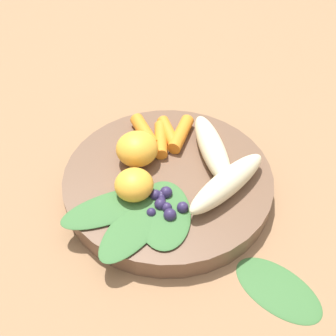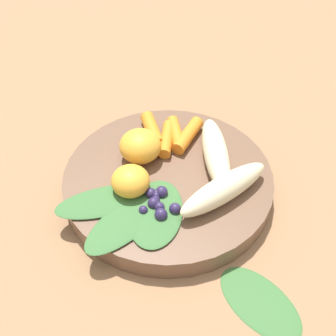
{
  "view_description": "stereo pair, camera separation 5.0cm",
  "coord_description": "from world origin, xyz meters",
  "px_view_note": "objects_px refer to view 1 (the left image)",
  "views": [
    {
      "loc": [
        -0.27,
        0.23,
        0.39
      ],
      "look_at": [
        0.0,
        0.0,
        0.04
      ],
      "focal_mm": 43.74,
      "sensor_mm": 36.0,
      "label": 1
    },
    {
      "loc": [
        -0.3,
        0.19,
        0.39
      ],
      "look_at": [
        0.0,
        0.0,
        0.04
      ],
      "focal_mm": 43.74,
      "sensor_mm": 36.0,
      "label": 2
    }
  ],
  "objects_px": {
    "banana_peeled_left": "(212,148)",
    "orange_segment_near": "(133,183)",
    "banana_peeled_right": "(227,183)",
    "kale_leaf_stray": "(278,288)",
    "bowl": "(168,181)"
  },
  "relations": [
    {
      "from": "banana_peeled_left",
      "to": "orange_segment_near",
      "type": "bearing_deg",
      "value": 111.52
    },
    {
      "from": "banana_peeled_right",
      "to": "banana_peeled_left",
      "type": "bearing_deg",
      "value": 57.66
    },
    {
      "from": "banana_peeled_left",
      "to": "kale_leaf_stray",
      "type": "xyz_separation_m",
      "value": [
        -0.17,
        0.07,
        -0.04
      ]
    },
    {
      "from": "banana_peeled_right",
      "to": "orange_segment_near",
      "type": "xyz_separation_m",
      "value": [
        0.07,
        0.09,
        0.0
      ]
    },
    {
      "from": "bowl",
      "to": "banana_peeled_right",
      "type": "height_order",
      "value": "banana_peeled_right"
    },
    {
      "from": "bowl",
      "to": "banana_peeled_right",
      "type": "xyz_separation_m",
      "value": [
        -0.07,
        -0.03,
        0.03
      ]
    },
    {
      "from": "banana_peeled_right",
      "to": "kale_leaf_stray",
      "type": "bearing_deg",
      "value": -113.08
    },
    {
      "from": "orange_segment_near",
      "to": "banana_peeled_right",
      "type": "bearing_deg",
      "value": -129.69
    },
    {
      "from": "orange_segment_near",
      "to": "kale_leaf_stray",
      "type": "relative_size",
      "value": 0.46
    },
    {
      "from": "bowl",
      "to": "orange_segment_near",
      "type": "height_order",
      "value": "orange_segment_near"
    },
    {
      "from": "banana_peeled_left",
      "to": "orange_segment_near",
      "type": "height_order",
      "value": "orange_segment_near"
    },
    {
      "from": "banana_peeled_left",
      "to": "kale_leaf_stray",
      "type": "bearing_deg",
      "value": -172.88
    },
    {
      "from": "kale_leaf_stray",
      "to": "banana_peeled_right",
      "type": "bearing_deg",
      "value": 153.82
    },
    {
      "from": "bowl",
      "to": "kale_leaf_stray",
      "type": "xyz_separation_m",
      "value": [
        -0.18,
        0.01,
        -0.01
      ]
    },
    {
      "from": "bowl",
      "to": "banana_peeled_left",
      "type": "relative_size",
      "value": 2.05
    }
  ]
}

